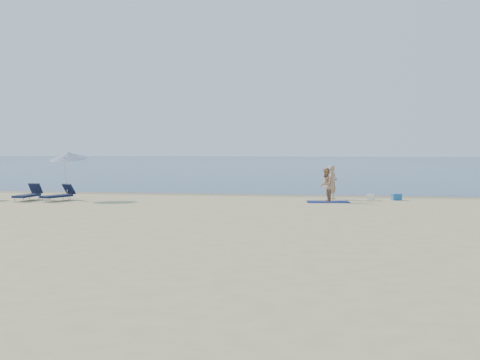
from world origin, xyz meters
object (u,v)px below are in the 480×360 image
Objects in this scene: person_right at (326,185)px; umbrella_near at (69,156)px; person_left at (333,182)px; blue_cooler at (396,197)px.

umbrella_near is at bearing -79.89° from person_right.
umbrella_near is (-13.02, -2.29, 1.33)m from person_left.
person_right is 3.79m from blue_cooler.
blue_cooler is (3.12, 0.01, -0.70)m from person_left.
umbrella_near reaches higher than person_left.
person_left is 13.28m from umbrella_near.
umbrella_near is at bearing 122.10° from person_left.
person_right is 3.63× the size of blue_cooler.
person_left is 1.06× the size of person_right.
umbrella_near is (-16.14, -2.30, 2.03)m from blue_cooler.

